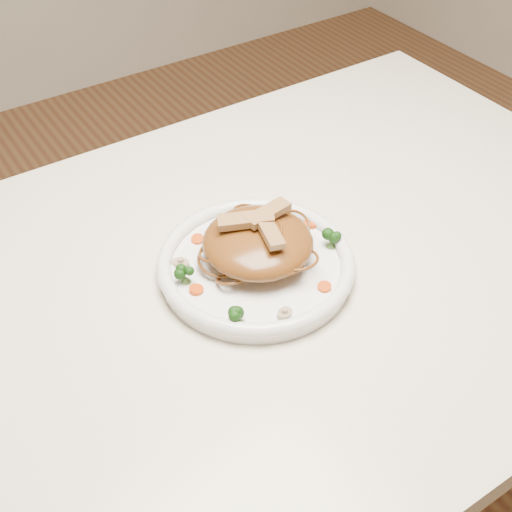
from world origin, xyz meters
TOP-DOWN VIEW (x-y plane):
  - table at (0.00, 0.00)m, footprint 1.20×0.80m
  - plate at (-0.03, -0.00)m, footprint 0.35×0.35m
  - noodle_mound at (-0.02, 0.01)m, footprint 0.19×0.19m
  - chicken_a at (0.01, 0.02)m, footprint 0.07×0.03m
  - chicken_b at (-0.03, 0.02)m, footprint 0.08×0.06m
  - chicken_c at (-0.01, -0.01)m, footprint 0.04×0.07m
  - broccoli_0 at (0.04, 0.05)m, footprint 0.04×0.04m
  - broccoli_1 at (-0.12, 0.02)m, footprint 0.04×0.04m
  - broccoli_2 at (-0.10, -0.08)m, footprint 0.03×0.03m
  - broccoli_3 at (0.08, -0.03)m, footprint 0.03×0.03m
  - carrot_0 at (0.03, 0.09)m, footprint 0.02×0.02m
  - carrot_1 at (-0.12, -0.00)m, footprint 0.02×0.02m
  - carrot_2 at (0.09, 0.02)m, footprint 0.03×0.03m
  - carrot_3 at (-0.07, 0.08)m, footprint 0.02×0.02m
  - carrot_4 at (0.02, -0.09)m, footprint 0.02×0.02m
  - mushroom_0 at (-0.05, -0.10)m, footprint 0.03×0.03m
  - mushroom_1 at (0.05, 0.07)m, footprint 0.02×0.02m
  - mushroom_2 at (-0.11, 0.05)m, footprint 0.03×0.03m
  - mushroom_3 at (0.03, 0.08)m, footprint 0.03×0.03m

SIDE VIEW (x-z plane):
  - table at x=0.00m, z-range 0.28..1.03m
  - plate at x=-0.03m, z-range 0.75..0.77m
  - carrot_0 at x=0.03m, z-range 0.77..0.77m
  - carrot_1 at x=-0.12m, z-range 0.77..0.77m
  - carrot_2 at x=0.09m, z-range 0.77..0.77m
  - carrot_3 at x=-0.07m, z-range 0.77..0.77m
  - carrot_4 at x=0.02m, z-range 0.77..0.77m
  - mushroom_0 at x=-0.05m, z-range 0.77..0.77m
  - mushroom_1 at x=0.05m, z-range 0.77..0.77m
  - mushroom_2 at x=-0.11m, z-range 0.77..0.77m
  - mushroom_3 at x=0.03m, z-range 0.77..0.77m
  - broccoli_2 at x=-0.10m, z-range 0.77..0.79m
  - broccoli_0 at x=0.04m, z-range 0.77..0.80m
  - broccoli_3 at x=0.08m, z-range 0.77..0.80m
  - broccoli_1 at x=-0.12m, z-range 0.77..0.80m
  - noodle_mound at x=-0.02m, z-range 0.77..0.82m
  - chicken_c at x=-0.01m, z-range 0.82..0.83m
  - chicken_a at x=0.01m, z-range 0.82..0.83m
  - chicken_b at x=-0.03m, z-range 0.82..0.83m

